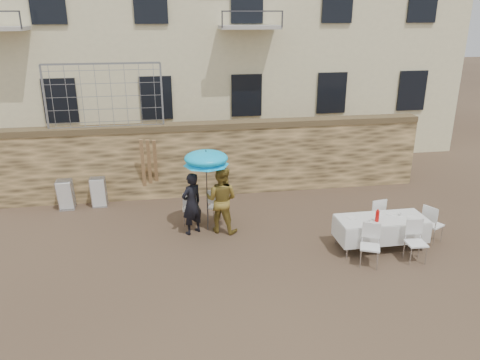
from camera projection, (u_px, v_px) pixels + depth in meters
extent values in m
plane|color=brown|center=(239.00, 277.00, 10.01)|extent=(80.00, 80.00, 0.00)
cube|color=olive|center=(212.00, 159.00, 14.27)|extent=(13.00, 0.50, 2.20)
imported|color=black|center=(192.00, 204.00, 11.72)|extent=(0.71, 0.65, 1.62)
imported|color=#B89438|center=(221.00, 200.00, 11.81)|extent=(1.05, 0.97, 1.74)
cylinder|color=#3F3F44|center=(207.00, 198.00, 11.85)|extent=(0.03, 0.03, 1.78)
cone|color=#0ABBFA|center=(206.00, 161.00, 11.50)|extent=(1.14, 1.14, 0.22)
cube|color=silver|center=(382.00, 219.00, 11.00)|extent=(2.10, 0.85, 0.05)
cylinder|color=silver|center=(348.00, 243.00, 10.67)|extent=(0.04, 0.04, 0.74)
cylinder|color=silver|center=(425.00, 237.00, 10.96)|extent=(0.04, 0.04, 0.74)
cylinder|color=silver|center=(337.00, 230.00, 11.31)|extent=(0.04, 0.04, 0.74)
cylinder|color=silver|center=(410.00, 224.00, 11.60)|extent=(0.04, 0.04, 0.74)
cylinder|color=red|center=(377.00, 216.00, 10.78)|extent=(0.09, 0.09, 0.26)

